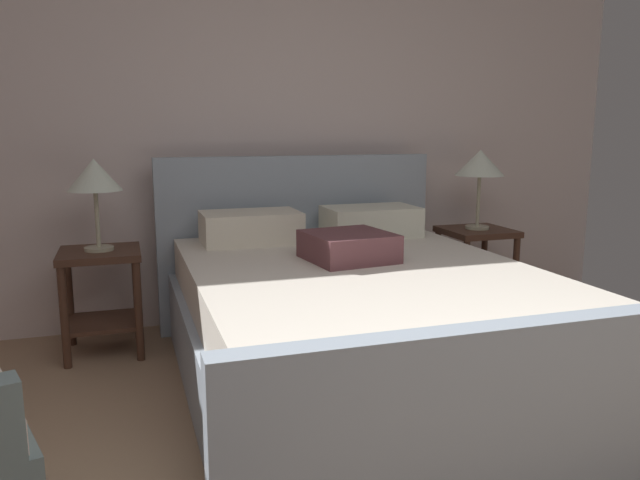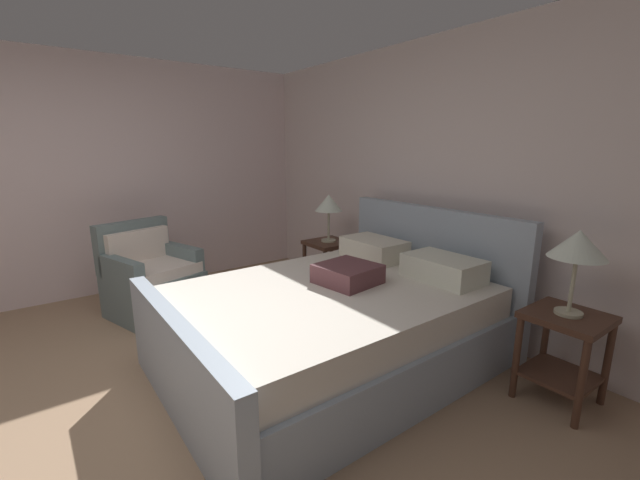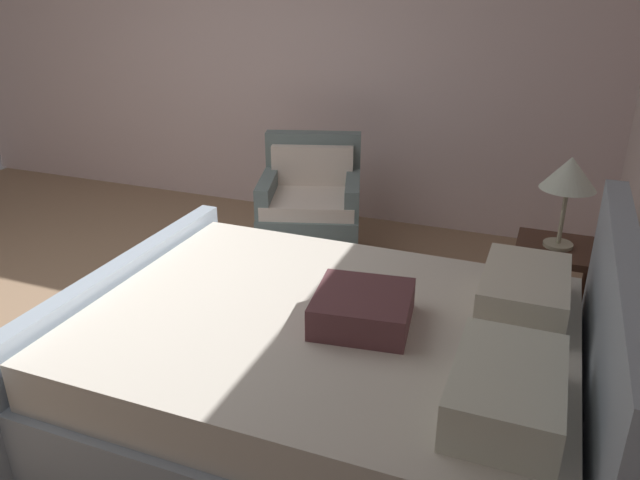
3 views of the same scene
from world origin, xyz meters
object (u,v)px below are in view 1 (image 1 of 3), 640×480
object	(u,v)px
bed	(356,319)
table_lamp_left	(94,178)
nightstand_left	(102,284)
nightstand_right	(476,257)
table_lamp_right	(480,165)

from	to	relation	value
bed	table_lamp_left	xyz separation A→B (m)	(-1.21, 0.86, 0.67)
nightstand_left	table_lamp_left	bearing A→B (deg)	104.04
nightstand_right	table_lamp_right	xyz separation A→B (m)	(0.00, 0.00, 0.63)
bed	nightstand_left	distance (m)	1.49
bed	table_lamp_right	bearing A→B (deg)	35.25
bed	table_lamp_left	distance (m)	1.63
bed	nightstand_left	world-z (taller)	bed
bed	nightstand_left	xyz separation A→B (m)	(-1.21, 0.86, 0.06)
nightstand_right	nightstand_left	world-z (taller)	same
table_lamp_left	nightstand_left	bearing A→B (deg)	-75.96
bed	table_lamp_left	world-z (taller)	table_lamp_left
nightstand_right	table_lamp_right	distance (m)	0.63
nightstand_right	table_lamp_right	size ratio (longest dim) A/B	1.12
table_lamp_right	bed	bearing A→B (deg)	-144.75
table_lamp_left	table_lamp_right	bearing A→B (deg)	0.03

